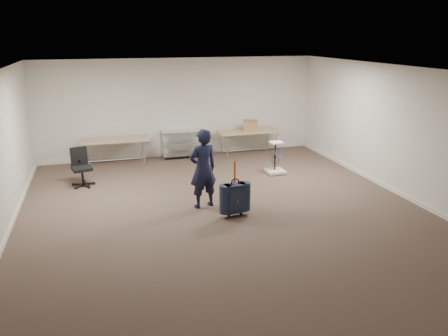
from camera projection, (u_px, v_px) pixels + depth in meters
name	position (u px, v px, depth m)	size (l,w,h in m)	color
ground	(224.00, 211.00, 8.82)	(9.00, 9.00, 0.00)	#3F3126
room_shell	(207.00, 187.00, 10.07)	(8.00, 9.00, 9.00)	beige
folding_table_left	(115.00, 141.00, 11.73)	(1.80, 0.75, 0.73)	#977C5D
folding_table_right	(248.00, 132.00, 12.75)	(1.80, 0.75, 0.73)	#977C5D
wire_shelf	(183.00, 143.00, 12.54)	(1.22, 0.47, 0.80)	silver
person	(203.00, 169.00, 8.84)	(0.60, 0.39, 1.64)	black
suitcase	(235.00, 198.00, 8.47)	(0.44, 0.29, 1.13)	black
office_chair	(82.00, 174.00, 10.24)	(0.55, 0.55, 0.91)	black
equipment_cart	(275.00, 165.00, 11.17)	(0.46, 0.46, 0.83)	beige
cardboard_box	(250.00, 125.00, 12.68)	(0.41, 0.31, 0.31)	olive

